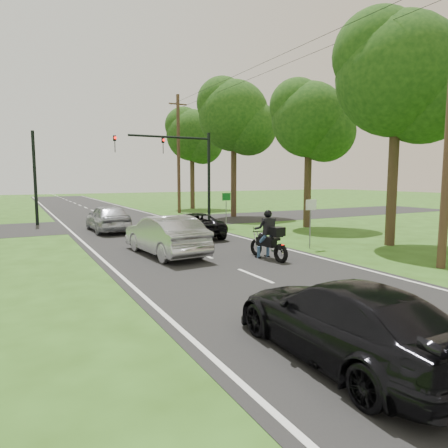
{
  "coord_description": "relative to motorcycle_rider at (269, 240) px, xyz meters",
  "views": [
    {
      "loc": [
        -6.56,
        -10.28,
        3.05
      ],
      "look_at": [
        0.5,
        3.0,
        1.3
      ],
      "focal_mm": 32.0,
      "sensor_mm": 36.0,
      "label": 1
    }
  ],
  "objects": [
    {
      "name": "ground",
      "position": [
        -1.85,
        -1.93,
        -0.74
      ],
      "size": [
        140.0,
        140.0,
        0.0
      ],
      "primitive_type": "plane",
      "color": "#2C4D15",
      "rests_on": "ground"
    },
    {
      "name": "road",
      "position": [
        -1.85,
        8.07,
        -0.74
      ],
      "size": [
        8.0,
        100.0,
        0.01
      ],
      "primitive_type": "cube",
      "color": "black",
      "rests_on": "ground"
    },
    {
      "name": "cross_road",
      "position": [
        -1.85,
        14.07,
        -0.74
      ],
      "size": [
        60.0,
        7.0,
        0.01
      ],
      "primitive_type": "cube",
      "color": "black",
      "rests_on": "ground"
    },
    {
      "name": "motorcycle_rider",
      "position": [
        0.0,
        0.0,
        0.0
      ],
      "size": [
        0.62,
        2.19,
        1.89
      ],
      "rotation": [
        0.0,
        0.0,
        0.07
      ],
      "color": "black",
      "rests_on": "ground"
    },
    {
      "name": "dark_suv",
      "position": [
        -0.2,
        6.58,
        -0.11
      ],
      "size": [
        2.29,
        4.57,
        1.24
      ],
      "primitive_type": "imported",
      "rotation": [
        0.0,
        0.0,
        3.09
      ],
      "color": "black",
      "rests_on": "road"
    },
    {
      "name": "silver_sedan",
      "position": [
        -3.15,
        2.6,
        0.06
      ],
      "size": [
        2.06,
        4.89,
        1.57
      ],
      "primitive_type": "imported",
      "rotation": [
        0.0,
        0.0,
        3.23
      ],
      "color": "#A5A5AA",
      "rests_on": "road"
    },
    {
      "name": "silver_suv",
      "position": [
        -3.68,
        10.72,
        0.04
      ],
      "size": [
        1.9,
        4.58,
        1.55
      ],
      "primitive_type": "imported",
      "rotation": [
        0.0,
        0.0,
        3.16
      ],
      "color": "#A4A6AC",
      "rests_on": "road"
    },
    {
      "name": "dark_car_behind",
      "position": [
        -3.61,
        -7.45,
        -0.06
      ],
      "size": [
        2.02,
        4.68,
        1.34
      ],
      "primitive_type": "imported",
      "rotation": [
        0.0,
        0.0,
        3.11
      ],
      "color": "black",
      "rests_on": "road"
    },
    {
      "name": "traffic_signal",
      "position": [
        1.49,
        12.07,
        3.39
      ],
      "size": [
        6.38,
        0.44,
        6.0
      ],
      "color": "black",
      "rests_on": "ground"
    },
    {
      "name": "signal_pole_far",
      "position": [
        -7.05,
        16.07,
        2.26
      ],
      "size": [
        0.2,
        0.2,
        6.0
      ],
      "primitive_type": "cylinder",
      "color": "black",
      "rests_on": "ground"
    },
    {
      "name": "utility_pole_far",
      "position": [
        4.35,
        20.07,
        4.34
      ],
      "size": [
        1.6,
        0.28,
        10.0
      ],
      "color": "#503624",
      "rests_on": "ground"
    },
    {
      "name": "sign_white",
      "position": [
        2.85,
        1.05,
        0.86
      ],
      "size": [
        0.55,
        0.07,
        2.12
      ],
      "color": "slate",
      "rests_on": "ground"
    },
    {
      "name": "sign_green",
      "position": [
        3.05,
        9.05,
        0.86
      ],
      "size": [
        0.55,
        0.07,
        2.12
      ],
      "color": "slate",
      "rests_on": "ground"
    },
    {
      "name": "tree_row_b",
      "position": [
        6.95,
        -0.16,
        6.39
      ],
      "size": [
        5.6,
        5.43,
        10.06
      ],
      "color": "#332316",
      "rests_on": "ground"
    },
    {
      "name": "tree_row_c",
      "position": [
        7.9,
        6.87,
        5.49
      ],
      "size": [
        4.8,
        4.65,
        8.76
      ],
      "color": "#332316",
      "rests_on": "ground"
    },
    {
      "name": "tree_row_d",
      "position": [
        7.25,
        14.83,
        6.69
      ],
      "size": [
        5.76,
        5.58,
        10.45
      ],
      "color": "#332316",
      "rests_on": "ground"
    },
    {
      "name": "tree_row_e",
      "position": [
        7.63,
        23.85,
        6.09
      ],
      "size": [
        5.28,
        5.12,
        9.61
      ],
      "color": "#332316",
      "rests_on": "ground"
    }
  ]
}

